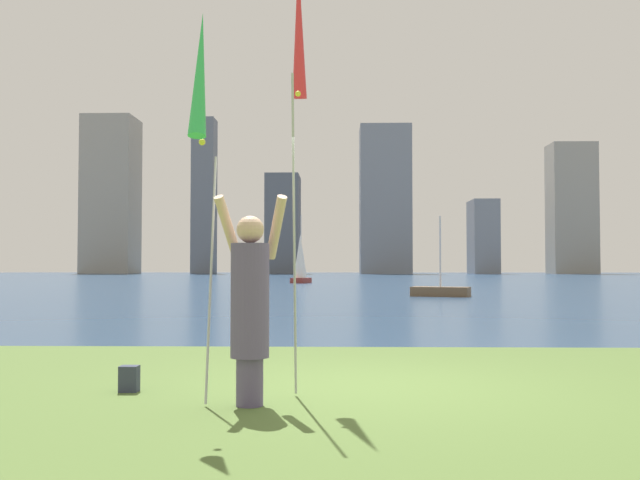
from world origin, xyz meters
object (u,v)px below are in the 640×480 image
(kite_flag_left, at_px, (200,83))
(sailboat_2, at_px, (440,291))
(kite_flag_right, at_px, (299,37))
(sailboat_4, at_px, (300,261))
(person, at_px, (250,301))
(bag, at_px, (129,379))

(kite_flag_left, height_order, sailboat_2, kite_flag_left)
(kite_flag_left, distance_m, kite_flag_right, 1.73)
(sailboat_2, xyz_separation_m, sailboat_4, (-7.06, 22.16, 1.41))
(person, distance_m, bag, 1.72)
(bag, bearing_deg, kite_flag_left, -49.17)
(kite_flag_left, bearing_deg, sailboat_2, 76.88)
(person, relative_size, sailboat_2, 0.59)
(person, height_order, sailboat_4, sailboat_4)
(sailboat_4, bearing_deg, sailboat_2, -72.34)
(kite_flag_right, distance_m, bag, 4.01)
(kite_flag_left, relative_size, kite_flag_right, 0.78)
(person, height_order, bag, person)
(bag, distance_m, sailboat_2, 23.32)
(sailboat_2, bearing_deg, person, -102.39)
(kite_flag_left, xyz_separation_m, sailboat_2, (5.48, 23.50, -2.69))
(person, height_order, kite_flag_left, kite_flag_left)
(person, bearing_deg, bag, 154.87)
(person, distance_m, sailboat_4, 45.32)
(person, xyz_separation_m, bag, (-1.33, 0.69, -0.83))
(bag, bearing_deg, sailboat_2, 74.04)
(kite_flag_right, height_order, sailboat_2, kite_flag_right)
(kite_flag_right, xyz_separation_m, sailboat_4, (-2.38, 44.37, -2.11))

